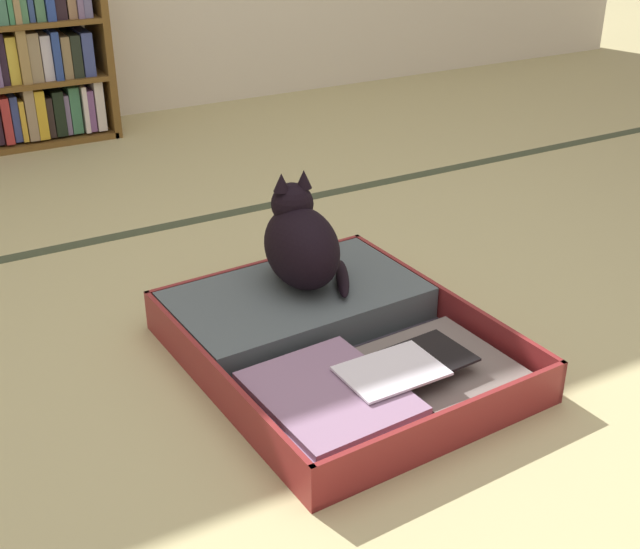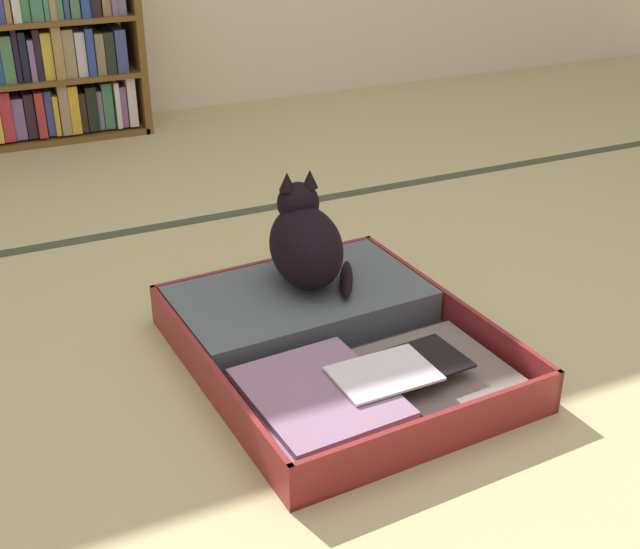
% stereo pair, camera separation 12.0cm
% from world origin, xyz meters
% --- Properties ---
extents(ground_plane, '(10.00, 10.00, 0.00)m').
position_xyz_m(ground_plane, '(0.00, 0.00, 0.00)').
color(ground_plane, tan).
extents(tatami_border, '(4.80, 0.05, 0.00)m').
position_xyz_m(tatami_border, '(0.00, 1.11, 0.00)').
color(tatami_border, '#3E4730').
rests_on(tatami_border, ground_plane).
extents(open_suitcase, '(0.69, 0.82, 0.10)m').
position_xyz_m(open_suitcase, '(0.05, 0.20, 0.04)').
color(open_suitcase, maroon).
rests_on(open_suitcase, ground_plane).
extents(black_cat, '(0.24, 0.29, 0.28)m').
position_xyz_m(black_cat, '(0.08, 0.38, 0.21)').
color(black_cat, black).
rests_on(black_cat, open_suitcase).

